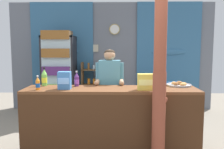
{
  "coord_description": "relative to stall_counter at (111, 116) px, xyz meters",
  "views": [
    {
      "loc": [
        0.14,
        -3.11,
        1.61
      ],
      "look_at": [
        0.06,
        0.85,
        1.16
      ],
      "focal_mm": 39.27,
      "sensor_mm": 36.0,
      "label": 1
    }
  ],
  "objects": [
    {
      "name": "ground_plane",
      "position": [
        -0.05,
        0.9,
        -0.61
      ],
      "size": [
        8.1,
        8.1,
        0.0
      ],
      "primitive_type": "plane",
      "color": "gray"
    },
    {
      "name": "back_wall_curtained",
      "position": [
        -0.04,
        2.81,
        0.78
      ],
      "size": [
        5.13,
        0.22,
        2.71
      ],
      "color": "slate",
      "rests_on": "ground"
    },
    {
      "name": "stall_counter",
      "position": [
        0.0,
        0.0,
        0.0
      ],
      "size": [
        2.56,
        0.59,
        1.0
      ],
      "color": "brown",
      "rests_on": "ground"
    },
    {
      "name": "timber_post",
      "position": [
        0.64,
        -0.33,
        0.63
      ],
      "size": [
        0.2,
        0.17,
        2.58
      ],
      "color": "brown",
      "rests_on": "ground"
    },
    {
      "name": "drink_fridge",
      "position": [
        -1.28,
        2.29,
        0.47
      ],
      "size": [
        0.75,
        0.68,
        1.97
      ],
      "color": "#232328",
      "rests_on": "ground"
    },
    {
      "name": "bottle_shelf_rack",
      "position": [
        -0.54,
        2.5,
        0.03
      ],
      "size": [
        0.48,
        0.28,
        1.23
      ],
      "color": "brown",
      "rests_on": "ground"
    },
    {
      "name": "plastic_lawn_chair",
      "position": [
        1.2,
        1.96,
        -0.11
      ],
      "size": [
        0.6,
        0.6,
        0.86
      ],
      "color": "#3884D6",
      "rests_on": "ground"
    },
    {
      "name": "shopkeeper",
      "position": [
        -0.03,
        0.63,
        0.37
      ],
      "size": [
        0.47,
        0.42,
        1.56
      ],
      "color": "#28282D",
      "rests_on": "ground"
    },
    {
      "name": "soda_bottle_lime_soda",
      "position": [
        -1.05,
        0.32,
        0.52
      ],
      "size": [
        0.09,
        0.09,
        0.29
      ],
      "color": "#75C64C",
      "rests_on": "stall_counter"
    },
    {
      "name": "soda_bottle_grape_soda",
      "position": [
        -0.54,
        0.28,
        0.5
      ],
      "size": [
        0.07,
        0.07,
        0.24
      ],
      "color": "#56286B",
      "rests_on": "stall_counter"
    },
    {
      "name": "soda_bottle_orange_soda",
      "position": [
        -1.04,
        -0.04,
        0.48
      ],
      "size": [
        0.06,
        0.06,
        0.21
      ],
      "color": "orange",
      "rests_on": "stall_counter"
    },
    {
      "name": "snack_box_choco_powder",
      "position": [
        0.67,
        0.32,
        0.48
      ],
      "size": [
        0.21,
        0.13,
        0.17
      ],
      "color": "gold",
      "rests_on": "stall_counter"
    },
    {
      "name": "snack_box_biscuit",
      "position": [
        -0.67,
        0.03,
        0.52
      ],
      "size": [
        0.18,
        0.14,
        0.25
      ],
      "color": "#3D75B7",
      "rests_on": "stall_counter"
    },
    {
      "name": "snack_box_instant_noodle",
      "position": [
        0.49,
        -0.03,
        0.51
      ],
      "size": [
        0.22,
        0.12,
        0.23
      ],
      "color": "#EAD14C",
      "rests_on": "stall_counter"
    },
    {
      "name": "pastry_tray",
      "position": [
        1.06,
        0.34,
        0.42
      ],
      "size": [
        0.38,
        0.38,
        0.07
      ],
      "color": "#BCBCC1",
      "rests_on": "stall_counter"
    }
  ]
}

